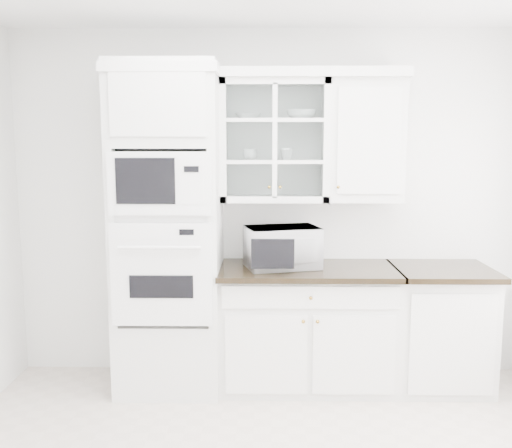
{
  "coord_description": "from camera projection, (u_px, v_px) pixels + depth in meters",
  "views": [
    {
      "loc": [
        -0.04,
        -2.72,
        1.85
      ],
      "look_at": [
        -0.1,
        1.05,
        1.3
      ],
      "focal_mm": 40.0,
      "sensor_mm": 36.0,
      "label": 1
    }
  ],
  "objects": [
    {
      "name": "room_shell",
      "position": [
        272.0,
        154.0,
        3.13
      ],
      "size": [
        4.0,
        3.5,
        2.7
      ],
      "color": "white",
      "rests_on": "ground"
    },
    {
      "name": "oven_column",
      "position": [
        169.0,
        230.0,
        4.2
      ],
      "size": [
        0.76,
        0.68,
        2.4
      ],
      "color": "silver",
      "rests_on": "ground"
    },
    {
      "name": "base_cabinet_run",
      "position": [
        307.0,
        326.0,
        4.32
      ],
      "size": [
        1.32,
        0.67,
        0.92
      ],
      "color": "silver",
      "rests_on": "ground"
    },
    {
      "name": "extra_base_cabinet",
      "position": [
        439.0,
        326.0,
        4.3
      ],
      "size": [
        0.72,
        0.67,
        0.92
      ],
      "color": "silver",
      "rests_on": "ground"
    },
    {
      "name": "upper_cabinet_glass",
      "position": [
        274.0,
        141.0,
        4.26
      ],
      "size": [
        0.8,
        0.33,
        0.9
      ],
      "color": "silver",
      "rests_on": "room_shell"
    },
    {
      "name": "upper_cabinet_solid",
      "position": [
        365.0,
        141.0,
        4.25
      ],
      "size": [
        0.55,
        0.33,
        0.9
      ],
      "primitive_type": "cube",
      "color": "silver",
      "rests_on": "room_shell"
    },
    {
      "name": "crown_molding",
      "position": [
        260.0,
        74.0,
        4.17
      ],
      "size": [
        2.14,
        0.38,
        0.07
      ],
      "primitive_type": "cube",
      "color": "white",
      "rests_on": "room_shell"
    },
    {
      "name": "countertop_microwave",
      "position": [
        282.0,
        247.0,
        4.23
      ],
      "size": [
        0.61,
        0.55,
        0.3
      ],
      "primitive_type": "imported",
      "rotation": [
        0.0,
        0.0,
        3.4
      ],
      "color": "white",
      "rests_on": "base_cabinet_run"
    },
    {
      "name": "bowl_a",
      "position": [
        248.0,
        116.0,
        4.25
      ],
      "size": [
        0.23,
        0.23,
        0.05
      ],
      "primitive_type": "imported",
      "rotation": [
        0.0,
        0.0,
        0.29
      ],
      "color": "white",
      "rests_on": "upper_cabinet_glass"
    },
    {
      "name": "bowl_b",
      "position": [
        302.0,
        115.0,
        4.23
      ],
      "size": [
        0.23,
        0.23,
        0.07
      ],
      "primitive_type": "imported",
      "rotation": [
        0.0,
        0.0,
        0.04
      ],
      "color": "white",
      "rests_on": "upper_cabinet_glass"
    },
    {
      "name": "cup_a",
      "position": [
        250.0,
        154.0,
        4.29
      ],
      "size": [
        0.12,
        0.12,
        0.08
      ],
      "primitive_type": "imported",
      "rotation": [
        0.0,
        0.0,
        0.21
      ],
      "color": "white",
      "rests_on": "upper_cabinet_glass"
    },
    {
      "name": "cup_b",
      "position": [
        286.0,
        154.0,
        4.25
      ],
      "size": [
        0.12,
        0.12,
        0.09
      ],
      "primitive_type": "imported",
      "rotation": [
        0.0,
        0.0,
        -0.3
      ],
      "color": "white",
      "rests_on": "upper_cabinet_glass"
    }
  ]
}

